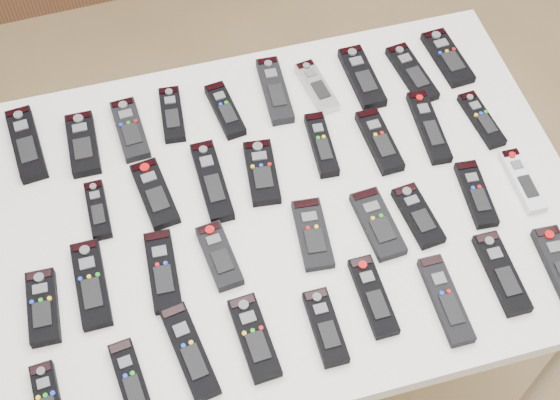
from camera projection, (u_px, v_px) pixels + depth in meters
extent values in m
plane|color=olive|center=(304.00, 341.00, 2.31)|extent=(4.00, 4.00, 0.00)
cube|color=white|center=(280.00, 210.00, 1.66)|extent=(1.25, 0.88, 0.04)
cylinder|color=beige|center=(549.00, 375.00, 1.86)|extent=(0.04, 0.04, 0.74)
cylinder|color=beige|center=(41.00, 220.00, 2.10)|extent=(0.04, 0.04, 0.74)
cylinder|color=beige|center=(433.00, 133.00, 2.27)|extent=(0.04, 0.04, 0.74)
cube|color=black|center=(26.00, 144.00, 1.71)|extent=(0.08, 0.20, 0.02)
cube|color=black|center=(83.00, 144.00, 1.71)|extent=(0.06, 0.17, 0.02)
cube|color=black|center=(130.00, 130.00, 1.74)|extent=(0.07, 0.17, 0.02)
cube|color=black|center=(172.00, 114.00, 1.76)|extent=(0.06, 0.16, 0.02)
cube|color=black|center=(225.00, 110.00, 1.77)|extent=(0.07, 0.16, 0.02)
cube|color=black|center=(275.00, 90.00, 1.80)|extent=(0.06, 0.19, 0.02)
cube|color=#B7B7BC|center=(317.00, 87.00, 1.81)|extent=(0.07, 0.16, 0.02)
cube|color=black|center=(362.00, 77.00, 1.82)|extent=(0.06, 0.18, 0.02)
cube|color=black|center=(412.00, 73.00, 1.83)|extent=(0.07, 0.18, 0.02)
cube|color=black|center=(447.00, 58.00, 1.86)|extent=(0.07, 0.18, 0.02)
cube|color=black|center=(98.00, 210.00, 1.62)|extent=(0.04, 0.14, 0.02)
cube|color=black|center=(155.00, 194.00, 1.64)|extent=(0.08, 0.17, 0.02)
cube|color=black|center=(212.00, 181.00, 1.66)|extent=(0.05, 0.20, 0.02)
cube|color=black|center=(262.00, 172.00, 1.67)|extent=(0.08, 0.16, 0.02)
cube|color=black|center=(321.00, 145.00, 1.71)|extent=(0.05, 0.17, 0.02)
cube|color=black|center=(379.00, 141.00, 1.72)|extent=(0.06, 0.17, 0.02)
cube|color=black|center=(429.00, 127.00, 1.74)|extent=(0.06, 0.20, 0.02)
cube|color=black|center=(481.00, 120.00, 1.75)|extent=(0.06, 0.16, 0.02)
cube|color=black|center=(43.00, 307.00, 1.50)|extent=(0.06, 0.16, 0.02)
cube|color=black|center=(91.00, 284.00, 1.53)|extent=(0.06, 0.19, 0.02)
cube|color=black|center=(163.00, 271.00, 1.54)|extent=(0.06, 0.18, 0.02)
cube|color=black|center=(219.00, 256.00, 1.56)|extent=(0.07, 0.15, 0.02)
cube|color=black|center=(313.00, 234.00, 1.59)|extent=(0.07, 0.17, 0.02)
cube|color=black|center=(378.00, 224.00, 1.60)|extent=(0.07, 0.17, 0.02)
cube|color=black|center=(418.00, 216.00, 1.61)|extent=(0.07, 0.15, 0.02)
cube|color=black|center=(476.00, 194.00, 1.64)|extent=(0.06, 0.16, 0.02)
cube|color=silver|center=(522.00, 181.00, 1.66)|extent=(0.04, 0.16, 0.02)
cube|color=black|center=(131.00, 381.00, 1.42)|extent=(0.06, 0.16, 0.02)
cube|color=black|center=(190.00, 351.00, 1.45)|extent=(0.08, 0.20, 0.02)
cube|color=black|center=(254.00, 338.00, 1.46)|extent=(0.07, 0.17, 0.02)
cube|color=black|center=(325.00, 327.00, 1.47)|extent=(0.05, 0.15, 0.02)
cube|color=black|center=(373.00, 296.00, 1.51)|extent=(0.05, 0.17, 0.02)
cube|color=black|center=(446.00, 300.00, 1.51)|extent=(0.05, 0.19, 0.02)
cube|color=black|center=(502.00, 273.00, 1.54)|extent=(0.05, 0.18, 0.02)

